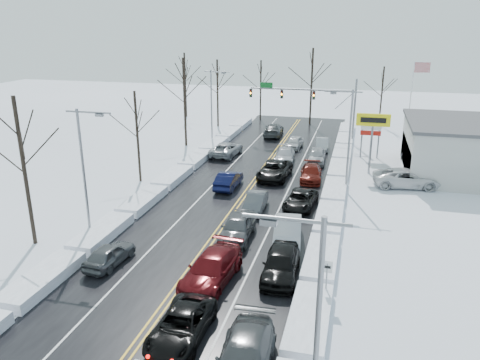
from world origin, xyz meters
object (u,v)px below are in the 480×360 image
(flagpole, at_px, (412,96))
(oncoming_car_0, at_px, (229,188))
(tires_plus_sign, at_px, (373,124))
(traffic_signal_mast, at_px, (313,98))

(flagpole, xyz_separation_m, oncoming_car_0, (-17.05, -21.72, -5.93))
(tires_plus_sign, relative_size, oncoming_car_0, 1.31)
(traffic_signal_mast, height_order, tires_plus_sign, traffic_signal_mast)
(flagpole, relative_size, oncoming_car_0, 2.19)
(oncoming_car_0, bearing_deg, traffic_signal_mast, -104.36)
(traffic_signal_mast, height_order, oncoming_car_0, traffic_signal_mast)
(flagpole, bearing_deg, oncoming_car_0, -128.13)
(tires_plus_sign, xyz_separation_m, flagpole, (4.67, 14.01, 0.93))
(tires_plus_sign, height_order, oncoming_car_0, tires_plus_sign)
(flagpole, bearing_deg, tires_plus_sign, -108.44)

